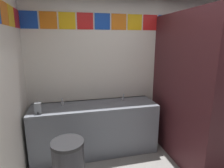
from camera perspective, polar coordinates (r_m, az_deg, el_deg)
wall_back at (r=3.37m, az=6.38°, el=6.33°), size 3.60×0.09×2.87m
vanity_counter at (r=3.18m, az=-5.19°, el=-13.23°), size 2.00×0.58×0.83m
faucet_left at (r=3.07m, az=-14.95°, el=-5.44°), size 0.04×0.10×0.14m
faucet_right at (r=3.19m, az=3.35°, el=-4.26°), size 0.04×0.10×0.14m
soap_dispenser at (r=2.85m, az=-21.71°, el=-6.87°), size 0.09×0.09×0.16m
stall_divider at (r=2.82m, az=24.70°, el=-2.86°), size 0.92×1.47×2.24m
toilet at (r=3.74m, az=21.84°, el=-12.02°), size 0.39×0.49×0.74m
trash_bin at (r=2.52m, az=-13.07°, el=-23.57°), size 0.39×0.39×0.69m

